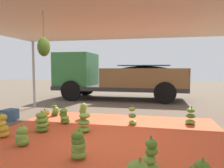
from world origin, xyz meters
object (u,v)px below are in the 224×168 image
Objects in this scene: banana_bunch_8 at (78,146)px; crate_0 at (10,115)px; banana_bunch_10 at (22,136)px; banana_bunch_15 at (64,117)px; banana_bunch_13 at (191,117)px; banana_bunch_0 at (2,127)px; banana_bunch_5 at (42,123)px; banana_bunch_2 at (132,117)px; banana_bunch_4 at (45,119)px; banana_bunch_7 at (83,111)px; banana_bunch_6 at (84,123)px; cargo_truck_main at (114,76)px; banana_bunch_12 at (55,111)px; banana_bunch_1 at (151,157)px.

banana_bunch_8 is 1.24× the size of crate_0.
banana_bunch_10 is 0.90× the size of banana_bunch_15.
banana_bunch_13 is 3.60m from banana_bunch_15.
banana_bunch_0 is 1.07× the size of banana_bunch_5.
banana_bunch_2 is at bearing 8.48° from banana_bunch_15.
banana_bunch_7 reaches higher than banana_bunch_4.
cargo_truck_main reaches higher than banana_bunch_6.
banana_bunch_12 is 0.85× the size of banana_bunch_15.
cargo_truck_main reaches higher than banana_bunch_8.
banana_bunch_0 reaches higher than banana_bunch_12.
banana_bunch_5 is 1.62m from banana_bunch_7.
cargo_truck_main reaches higher than banana_bunch_0.
banana_bunch_10 is 4.42m from banana_bunch_13.
banana_bunch_0 reaches higher than banana_bunch_7.
banana_bunch_1 is 3.45m from banana_bunch_15.
banana_bunch_15 is at bearing 120.29° from banana_bunch_8.
banana_bunch_4 is 1.13× the size of banana_bunch_12.
banana_bunch_12 is (-1.08, 0.24, -0.07)m from banana_bunch_7.
banana_bunch_15 is (0.43, 0.30, 0.01)m from banana_bunch_4.
banana_bunch_2 reaches higher than banana_bunch_4.
banana_bunch_12 is at bearing 103.45° from banana_bunch_10.
banana_bunch_1 is 8.02m from cargo_truck_main.
banana_bunch_7 is at bearing -179.24° from banana_bunch_13.
banana_bunch_4 is 1.08× the size of banana_bunch_10.
banana_bunch_8 is at bearing -71.83° from banana_bunch_7.
banana_bunch_0 is 4.90m from banana_bunch_13.
banana_bunch_1 reaches higher than banana_bunch_15.
banana_bunch_6 is 2.20m from banana_bunch_12.
banana_bunch_1 is 2.72m from banana_bunch_2.
banana_bunch_6 reaches higher than crate_0.
banana_bunch_10 is at bearing -77.56° from banana_bunch_4.
banana_bunch_2 is (-0.59, 2.66, -0.00)m from banana_bunch_1.
banana_bunch_6 is 3.03m from banana_bunch_13.
banana_bunch_0 is 1.18× the size of banana_bunch_15.
banana_bunch_1 is 3.75m from banana_bunch_7.
banana_bunch_7 is at bearing -12.72° from banana_bunch_12.
banana_bunch_0 is at bearing -57.16° from crate_0.
banana_bunch_5 reaches higher than banana_bunch_8.
banana_bunch_15 reaches higher than banana_bunch_12.
banana_bunch_7 reaches higher than crate_0.
banana_bunch_8 is at bearing -18.93° from banana_bunch_0.
banana_bunch_8 reaches higher than banana_bunch_4.
banana_bunch_1 is 1.32× the size of crate_0.
banana_bunch_2 is 1.07× the size of banana_bunch_7.
banana_bunch_1 reaches higher than banana_bunch_4.
banana_bunch_8 is (-0.66, -2.44, -0.00)m from banana_bunch_2.
banana_bunch_4 is 1.53m from banana_bunch_10.
banana_bunch_2 is at bearing 39.53° from banana_bunch_6.
banana_bunch_2 is 1.07× the size of banana_bunch_6.
banana_bunch_5 reaches higher than banana_bunch_13.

